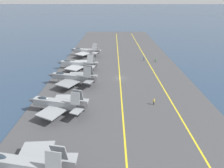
{
  "coord_description": "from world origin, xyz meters",
  "views": [
    {
      "loc": [
        -65.48,
        2.3,
        26.25
      ],
      "look_at": [
        -11.24,
        2.69,
        2.9
      ],
      "focal_mm": 32.0,
      "sensor_mm": 36.0,
      "label": 1
    }
  ],
  "objects": [
    {
      "name": "deck_stripe_centerline",
      "position": [
        0.0,
        0.0,
        0.4
      ],
      "size": [
        191.32,
        0.36,
        0.01
      ],
      "primitive_type": "cube",
      "color": "yellow",
      "rests_on": "carrier_deck"
    },
    {
      "name": "parked_jet_second",
      "position": [
        -23.43,
        15.78,
        3.04
      ],
      "size": [
        12.39,
        15.35,
        6.49
      ],
      "color": "gray",
      "rests_on": "carrier_deck"
    },
    {
      "name": "parked_jet_third",
      "position": [
        -6.16,
        15.53,
        3.05
      ],
      "size": [
        13.54,
        16.79,
        6.87
      ],
      "color": "gray",
      "rests_on": "carrier_deck"
    },
    {
      "name": "parked_jet_fifth",
      "position": [
        28.7,
        15.81,
        3.02
      ],
      "size": [
        13.33,
        15.33,
        6.41
      ],
      "color": "#A8AAAF",
      "rests_on": "carrier_deck"
    },
    {
      "name": "parked_jet_fourth",
      "position": [
        9.44,
        16.38,
        2.62
      ],
      "size": [
        13.6,
        16.78,
        6.28
      ],
      "color": "#9EA3A8",
      "rests_on": "carrier_deck"
    },
    {
      "name": "crew_blue_vest",
      "position": [
        21.65,
        -11.46,
        1.42
      ],
      "size": [
        0.44,
        0.46,
        1.85
      ],
      "color": "#383328",
      "rests_on": "carrier_deck"
    },
    {
      "name": "crew_green_vest",
      "position": [
        18.98,
        -16.14,
        1.35
      ],
      "size": [
        0.43,
        0.46,
        1.73
      ],
      "color": "#383328",
      "rests_on": "carrier_deck"
    },
    {
      "name": "crew_yellow_vest",
      "position": [
        -19.17,
        -8.38,
        1.37
      ],
      "size": [
        0.46,
        0.42,
        1.76
      ],
      "color": "#232328",
      "rests_on": "carrier_deck"
    },
    {
      "name": "ground_plane",
      "position": [
        0.0,
        0.0,
        0.0
      ],
      "size": [
        2000.0,
        2000.0,
        0.0
      ],
      "primitive_type": "plane",
      "color": "navy"
    },
    {
      "name": "deck_stripe_foul_line",
      "position": [
        0.0,
        -13.26,
        0.4
      ],
      "size": [
        191.31,
        3.02,
        0.01
      ],
      "primitive_type": "cube",
      "rotation": [
        0.0,
        0.0,
        0.01
      ],
      "color": "yellow",
      "rests_on": "carrier_deck"
    },
    {
      "name": "parked_jet_nearest",
      "position": [
        -42.74,
        15.96,
        3.07
      ],
      "size": [
        13.1,
        16.8,
        6.73
      ],
      "color": "gray",
      "rests_on": "carrier_deck"
    },
    {
      "name": "carrier_deck",
      "position": [
        0.0,
        0.0,
        0.2
      ],
      "size": [
        212.58,
        48.23,
        0.4
      ],
      "primitive_type": "cube",
      "color": "#424244",
      "rests_on": "ground"
    }
  ]
}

